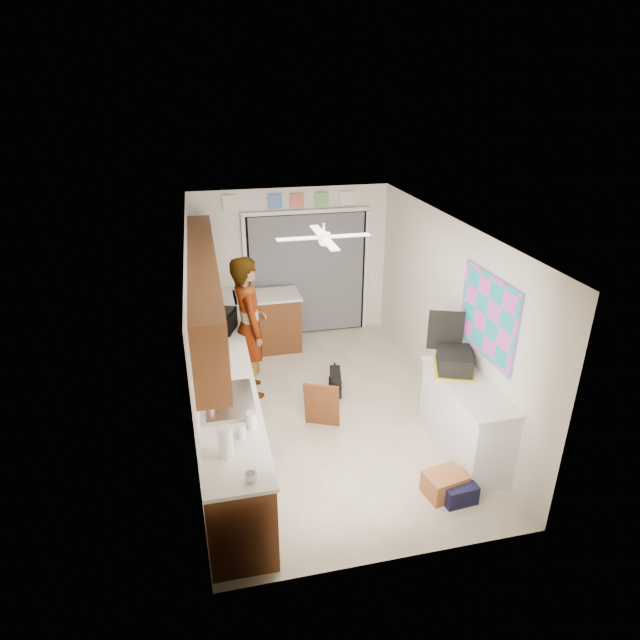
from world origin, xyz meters
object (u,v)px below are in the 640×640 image
microwave (219,323)px  suitcase (454,360)px  cardboard_box (445,484)px  cup (251,477)px  soap_bottle (213,353)px  paper_towel_roll (225,442)px  dog (335,381)px  man (249,327)px  navy_crate (457,491)px

microwave → suitcase: size_ratio=1.03×
cardboard_box → cup: bearing=-167.7°
soap_bottle → suitcase: 2.83m
paper_towel_roll → suitcase: (2.70, 1.02, -0.04)m
dog → man: bearing=175.2°
paper_towel_roll → dog: paper_towel_roll is taller
navy_crate → cup: bearing=-171.0°
cardboard_box → navy_crate: 0.15m
cup → cardboard_box: (2.05, 0.44, -0.85)m
suitcase → cardboard_box: (-0.47, -0.96, -0.92)m
paper_towel_roll → navy_crate: (2.33, -0.05, -0.98)m
man → soap_bottle: bearing=143.8°
microwave → man: size_ratio=0.26×
man → suitcase: bearing=-131.0°
cup → cardboard_box: 2.26m
microwave → navy_crate: (2.25, -2.66, -0.98)m
cup → cardboard_box: bearing=12.3°
microwave → navy_crate: bearing=-119.1°
man → navy_crate: bearing=-150.6°
suitcase → microwave: bearing=169.4°
navy_crate → man: bearing=125.0°
paper_towel_roll → man: size_ratio=0.15×
dog → navy_crate: bearing=-60.2°
cup → paper_towel_roll: 0.44m
dog → cardboard_box: bearing=-61.8°
man → dog: bearing=-112.4°
microwave → cup: 3.00m
dog → soap_bottle: bearing=-149.6°
soap_bottle → man: size_ratio=0.17×
soap_bottle → cup: size_ratio=3.04×
suitcase → navy_crate: size_ratio=1.46×
suitcase → dog: bearing=152.5°
suitcase → cardboard_box: suitcase is taller
soap_bottle → navy_crate: bearing=-36.6°
navy_crate → microwave: bearing=130.2°
dog → paper_towel_roll: bearing=-113.2°
paper_towel_roll → cardboard_box: bearing=1.5°
cup → navy_crate: (2.15, 0.34, -0.88)m
paper_towel_roll → dog: size_ratio=0.58×
suitcase → man: man is taller
paper_towel_roll → navy_crate: bearing=-1.1°
paper_towel_roll → navy_crate: size_ratio=0.85×
cardboard_box → navy_crate: cardboard_box is taller
soap_bottle → man: man is taller
paper_towel_roll → suitcase: 2.88m
microwave → cup: (0.10, -3.00, -0.10)m
suitcase → dog: (-1.11, 1.24, -0.85)m
man → cardboard_box: bearing=-151.0°
suitcase → cardboard_box: bearing=-95.4°
paper_towel_roll → dog: bearing=54.8°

